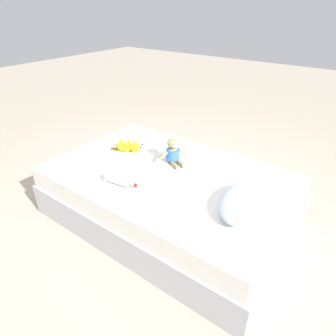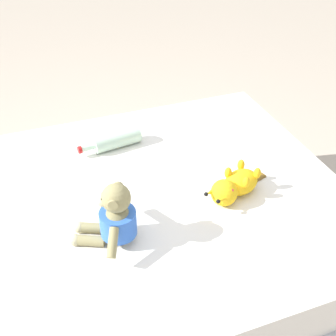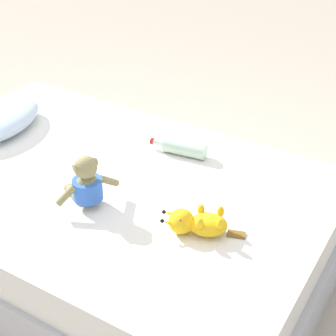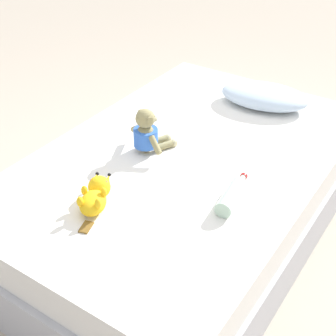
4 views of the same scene
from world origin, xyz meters
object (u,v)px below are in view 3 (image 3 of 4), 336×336
glass_bottle (184,148)px  plush_monkey (86,184)px  pillow (1,120)px  plush_yellow_creature (197,223)px  bed (104,220)px

glass_bottle → plush_monkey: bearing=165.0°
glass_bottle → pillow: bearing=106.3°
plush_yellow_creature → pillow: bearing=80.7°
bed → plush_monkey: plush_monkey is taller
plush_monkey → glass_bottle: plush_monkey is taller
plush_monkey → bed: bearing=21.9°
bed → plush_yellow_creature: size_ratio=6.51×
pillow → plush_yellow_creature: size_ratio=1.77×
bed → plush_yellow_creature: (-0.11, -0.55, 0.29)m
pillow → plush_monkey: size_ratio=2.06×
plush_yellow_creature → glass_bottle: bearing=34.7°
plush_yellow_creature → glass_bottle: size_ratio=1.11×
bed → plush_yellow_creature: bearing=-101.4°
pillow → plush_monkey: 0.83m
pillow → plush_yellow_creature: (-0.21, -1.26, -0.01)m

